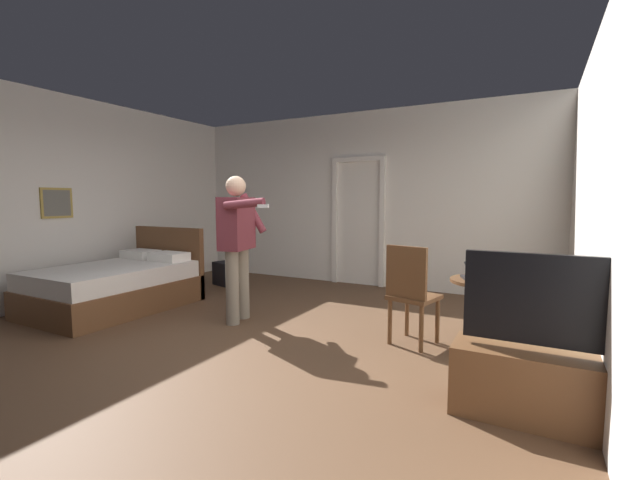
% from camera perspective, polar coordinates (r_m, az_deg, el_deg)
% --- Properties ---
extents(ground_plane, '(7.09, 7.09, 0.00)m').
position_cam_1_polar(ground_plane, '(4.39, -12.02, -13.48)').
color(ground_plane, brown).
extents(wall_back, '(6.38, 0.12, 2.86)m').
position_cam_1_polar(wall_back, '(6.99, 5.33, 5.61)').
color(wall_back, silver).
rests_on(wall_back, ground_plane).
extents(wall_left, '(0.15, 6.69, 2.86)m').
position_cam_1_polar(wall_left, '(6.63, -33.64, 4.71)').
color(wall_left, silver).
rests_on(wall_left, ground_plane).
extents(wall_right, '(0.12, 6.69, 2.86)m').
position_cam_1_polar(wall_right, '(3.20, 36.04, 4.63)').
color(wall_right, silver).
rests_on(wall_right, ground_plane).
extents(doorway_frame, '(0.93, 0.08, 2.13)m').
position_cam_1_polar(doorway_frame, '(6.91, 5.32, 3.87)').
color(doorway_frame, white).
rests_on(doorway_frame, ground_plane).
extents(bed, '(1.32, 1.92, 1.02)m').
position_cam_1_polar(bed, '(6.08, -25.98, -5.61)').
color(bed, brown).
rests_on(bed, ground_plane).
extents(tv_flatscreen, '(1.12, 0.40, 1.09)m').
position_cam_1_polar(tv_flatscreen, '(3.12, 28.68, -16.12)').
color(tv_flatscreen, brown).
rests_on(tv_flatscreen, ground_plane).
extents(side_table, '(0.60, 0.60, 0.70)m').
position_cam_1_polar(side_table, '(4.11, 21.65, -8.27)').
color(side_table, brown).
rests_on(side_table, ground_plane).
extents(laptop, '(0.42, 0.42, 0.17)m').
position_cam_1_polar(laptop, '(4.02, 21.54, -4.45)').
color(laptop, black).
rests_on(laptop, side_table).
extents(bottle_on_table, '(0.06, 0.06, 0.26)m').
position_cam_1_polar(bottle_on_table, '(3.96, 23.72, -3.86)').
color(bottle_on_table, '#344B24').
rests_on(bottle_on_table, side_table).
extents(wooden_chair, '(0.51, 0.51, 0.99)m').
position_cam_1_polar(wooden_chair, '(4.12, 12.43, -6.89)').
color(wooden_chair, brown).
rests_on(wooden_chair, ground_plane).
extents(person_blue_shirt, '(0.75, 0.66, 1.70)m').
position_cam_1_polar(person_blue_shirt, '(4.87, -11.33, 0.38)').
color(person_blue_shirt, gray).
rests_on(person_blue_shirt, ground_plane).
extents(suitcase_dark, '(0.58, 0.43, 0.39)m').
position_cam_1_polar(suitcase_dark, '(7.07, -12.56, -4.58)').
color(suitcase_dark, black).
rests_on(suitcase_dark, ground_plane).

